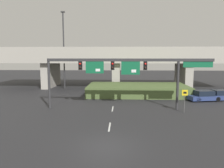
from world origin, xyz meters
name	(u,v)px	position (x,y,z in m)	size (l,w,h in m)	color
ground_plane	(106,146)	(0.00, 0.00, 0.00)	(160.00, 160.00, 0.00)	#262628
lane_markings	(114,103)	(0.00, 13.53, 0.00)	(0.14, 21.62, 0.01)	silver
signal_gantry	(124,67)	(1.32, 10.32, 4.71)	(18.39, 0.44, 5.69)	#2D2D30
speed_limit_sign	(185,98)	(7.65, 8.96, 1.63)	(0.60, 0.11, 2.50)	#4C4C4C
highway_light_pole_near	(64,49)	(-9.39, 25.28, 7.29)	(0.70, 0.36, 13.83)	#2D2D30
overpass_bridge	(116,60)	(0.00, 28.24, 5.22)	(45.24, 9.79, 7.56)	#A39E93
grass_embankment	(137,90)	(3.47, 19.77, 0.77)	(15.14, 7.78, 1.54)	#4C6033
parked_sedan_near_right	(205,96)	(12.16, 15.36, 0.65)	(4.65, 2.57, 1.41)	navy
parked_sedan_mid_right	(222,95)	(14.83, 16.11, 0.64)	(4.57, 2.22, 1.37)	gray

